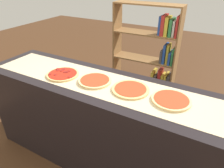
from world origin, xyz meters
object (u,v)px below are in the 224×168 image
(bookshelf, at_px, (153,60))
(pizza_pepperoni_0, at_px, (63,74))
(pizza_plain_2, at_px, (130,89))
(pizza_plain_3, at_px, (171,100))
(pizza_plain_1, at_px, (95,81))

(bookshelf, bearing_deg, pizza_pepperoni_0, -110.39)
(pizza_plain_2, xyz_separation_m, pizza_plain_3, (0.34, 0.00, 0.00))
(pizza_plain_1, distance_m, pizza_plain_3, 0.67)
(pizza_plain_1, xyz_separation_m, bookshelf, (0.13, 1.23, -0.22))
(pizza_plain_3, relative_size, bookshelf, 0.20)
(pizza_pepperoni_0, height_order, pizza_plain_3, pizza_pepperoni_0)
(pizza_plain_1, bearing_deg, pizza_plain_2, 3.44)
(bookshelf, bearing_deg, pizza_plain_1, -96.21)
(pizza_plain_1, xyz_separation_m, pizza_plain_2, (0.34, 0.02, -0.00))
(pizza_plain_1, relative_size, pizza_plain_2, 0.94)
(pizza_pepperoni_0, distance_m, pizza_plain_3, 1.01)
(pizza_plain_1, relative_size, pizza_plain_3, 0.98)
(pizza_pepperoni_0, distance_m, pizza_plain_1, 0.34)
(pizza_plain_1, height_order, pizza_plain_3, pizza_plain_1)
(pizza_pepperoni_0, relative_size, pizza_plain_2, 0.96)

